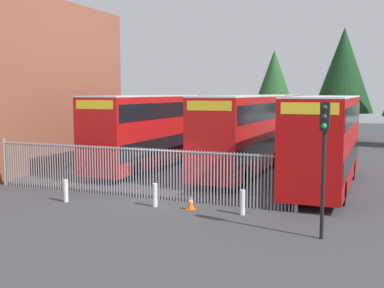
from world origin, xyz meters
name	(u,v)px	position (x,y,z in m)	size (l,w,h in m)	color
ground_plane	(218,171)	(0.00, 8.00, 0.00)	(100.00, 100.00, 0.00)	#3D3D42
palisade_fence	(132,170)	(-1.24, 0.00, 1.18)	(14.51, 0.14, 2.35)	gray
double_decker_bus_near_gate	(325,138)	(6.37, 5.21, 2.42)	(2.54, 10.81, 4.42)	#B70C0C
double_decker_bus_behind_fence_left	(242,132)	(1.66, 7.33, 2.42)	(2.54, 10.81, 4.42)	red
double_decker_bus_behind_fence_right	(146,129)	(-4.23, 7.07, 2.42)	(2.54, 10.81, 4.42)	red
double_decker_bus_far_back	(271,120)	(0.62, 19.23, 2.42)	(2.54, 10.81, 4.42)	red
bollard_near_left	(66,191)	(-3.35, -1.88, 0.47)	(0.20, 0.20, 0.95)	silver
bollard_center_front	(155,195)	(0.51, -1.23, 0.47)	(0.20, 0.20, 0.95)	silver
bollard_near_right	(242,202)	(4.13, -1.14, 0.47)	(0.20, 0.20, 0.95)	silver
traffic_cone_mid_forecourt	(191,203)	(2.04, -1.17, 0.29)	(0.34, 0.34, 0.59)	orange
traffic_light_kerbside	(324,145)	(7.26, -3.07, 2.99)	(0.28, 0.33, 4.30)	black
tree_tall_back	(343,70)	(5.24, 29.07, 6.68)	(5.59, 5.59, 10.68)	#4C3823
tree_mid_row	(274,85)	(-1.04, 27.62, 5.37)	(4.62, 4.62, 8.68)	#4C3823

